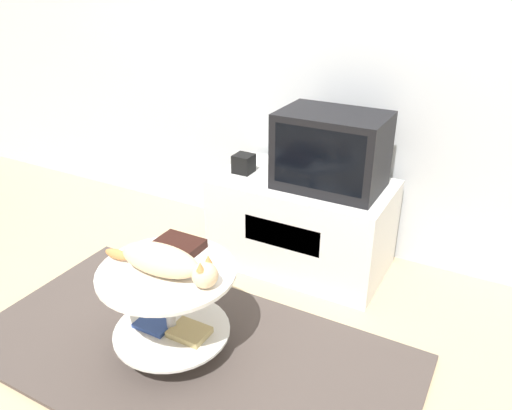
% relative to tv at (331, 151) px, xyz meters
% --- Properties ---
extents(ground_plane, '(12.00, 12.00, 0.00)m').
position_rel_tv_xyz_m(ground_plane, '(-0.28, -1.00, -0.76)').
color(ground_plane, tan).
extents(wall_back, '(8.00, 0.05, 2.60)m').
position_rel_tv_xyz_m(wall_back, '(-0.28, 0.38, 0.54)').
color(wall_back, silver).
rests_on(wall_back, ground_plane).
extents(rug, '(2.10, 1.09, 0.02)m').
position_rel_tv_xyz_m(rug, '(-0.28, -1.00, -0.75)').
color(rug, '#4C423D').
rests_on(rug, ground_plane).
extents(tv_stand, '(1.02, 0.57, 0.55)m').
position_rel_tv_xyz_m(tv_stand, '(-0.16, 0.00, -0.49)').
color(tv_stand, silver).
rests_on(tv_stand, ground_plane).
extents(tv, '(0.57, 0.39, 0.42)m').
position_rel_tv_xyz_m(tv, '(0.00, 0.00, 0.00)').
color(tv, black).
rests_on(tv, tv_stand).
extents(speaker, '(0.11, 0.11, 0.11)m').
position_rel_tv_xyz_m(speaker, '(-0.53, -0.05, -0.16)').
color(speaker, black).
rests_on(speaker, tv_stand).
extents(coffee_table, '(0.62, 0.62, 0.45)m').
position_rel_tv_xyz_m(coffee_table, '(-0.35, -1.02, -0.47)').
color(coffee_table, '#B2B2B7').
rests_on(coffee_table, rug).
extents(dvd_box, '(0.22, 0.21, 0.04)m').
position_rel_tv_xyz_m(dvd_box, '(-0.42, -0.87, -0.27)').
color(dvd_box, black).
rests_on(dvd_box, coffee_table).
extents(cat, '(0.59, 0.17, 0.14)m').
position_rel_tv_xyz_m(cat, '(-0.33, -1.05, -0.23)').
color(cat, beige).
rests_on(cat, coffee_table).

